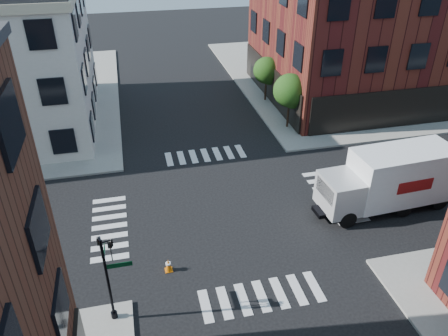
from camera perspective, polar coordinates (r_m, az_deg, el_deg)
The scene contains 8 objects.
ground at distance 26.68m, azimuth 0.43°, elevation -5.53°, with size 120.00×120.00×0.00m, color black.
sidewalk_ne at distance 51.74m, azimuth 18.30°, elevation 11.73°, with size 30.00×30.00×0.15m, color gray.
building_ne at distance 45.88m, azimuth 22.10°, elevation 16.48°, with size 25.00×16.00×12.00m, color #411011.
tree_near at distance 35.63m, azimuth 8.70°, elevation 9.76°, with size 2.69×2.69×4.49m.
tree_far at distance 41.01m, azimuth 5.66°, elevation 12.41°, with size 2.43×2.43×4.07m.
signal_pole at distance 19.32m, azimuth -14.89°, elevation -12.77°, with size 1.29×1.24×4.60m.
box_truck at distance 27.69m, azimuth 20.85°, elevation -1.39°, with size 8.54×3.01×3.81m.
traffic_cone at distance 22.72m, azimuth -7.28°, elevation -12.49°, with size 0.40×0.40×0.72m.
Camera 1 is at (-5.03, -20.81, 15.92)m, focal length 35.00 mm.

